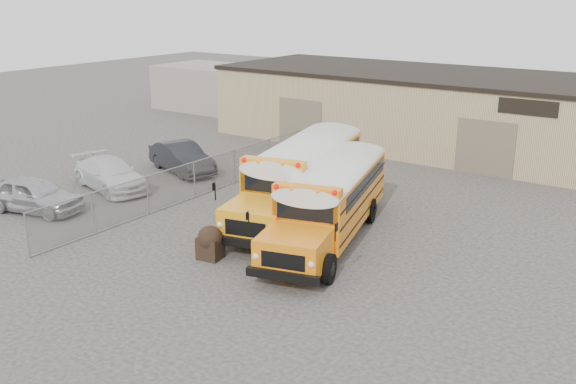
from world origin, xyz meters
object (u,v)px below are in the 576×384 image
Objects in this scene: car_white at (110,174)px; car_dark at (182,158)px; school_bus_left at (345,140)px; school_bus_right at (366,158)px; car_silver at (34,195)px; tarp_bundle at (210,242)px.

car_white is 1.06× the size of car_dark.
school_bus_left is at bearing -27.25° from car_white.
school_bus_left is at bearing -38.34° from car_dark.
car_white is (-10.78, -6.86, -0.99)m from school_bus_right.
tarp_bundle is at bearing -100.21° from car_silver.
car_white is at bearing -147.54° from school_bus_right.
car_dark is (0.72, 4.36, 0.05)m from car_white.
car_dark reaches higher than car_white.
tarp_bundle is 10.11m from car_silver.
school_bus_right is 2.27× the size of car_silver.
school_bus_left reaches higher than tarp_bundle.
car_white is (-8.21, -9.23, -1.12)m from school_bus_left.
school_bus_left is 3.50m from school_bus_right.
school_bus_left is 15.90m from car_silver.
car_silver is (-8.26, -13.54, -1.08)m from school_bus_left.
school_bus_right is (2.57, -2.37, -0.13)m from school_bus_left.
school_bus_right is 2.15× the size of car_dark.
car_silver is at bearing -121.39° from school_bus_left.
car_dark is (-7.48, -4.87, -1.07)m from school_bus_left.
car_silver is at bearing -176.70° from tarp_bundle.
car_silver is at bearing -166.35° from car_white.
school_bus_right reaches higher than tarp_bundle.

